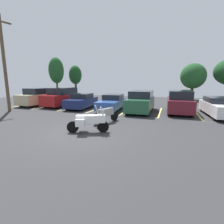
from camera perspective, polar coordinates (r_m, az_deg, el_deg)
name	(u,v)px	position (r m, az deg, el deg)	size (l,w,h in m)	color
ground	(83,133)	(8.77, -10.01, -7.32)	(44.00, 44.00, 0.10)	#2D2D30
motorcycle_touring	(89,121)	(8.56, -7.82, -3.04)	(2.06, 1.18, 1.33)	black
motorcycle_second	(106,114)	(10.47, -2.16, -0.86)	(1.02, 2.07, 1.24)	black
parking_stripes	(112,109)	(15.64, 0.02, 0.92)	(20.59, 4.94, 0.01)	#EAE066
car_champagne	(39,97)	(20.27, -23.89, 4.87)	(2.07, 4.86, 1.89)	#C1B289
car_red	(62,97)	(18.57, -17.05, 4.98)	(2.11, 4.41, 1.95)	maroon
car_navy	(82,101)	(16.59, -10.38, 3.71)	(2.02, 4.31, 1.45)	navy
car_blue	(112,102)	(15.63, 0.11, 3.39)	(2.07, 4.88, 1.40)	#2D519E
car_green	(141,101)	(14.61, 9.96, 3.62)	(1.97, 4.65, 1.81)	#235638
car_maroon	(179,102)	(15.04, 22.29, 3.34)	(2.04, 4.55, 1.87)	maroon
car_white	(220,107)	(15.02, 33.29, 1.51)	(2.26, 4.99, 1.42)	white
utility_pole	(4,63)	(17.36, -33.24, 14.08)	(0.60, 1.77, 8.09)	brown
tree_right	(56,71)	(30.02, -18.73, 13.41)	(2.47, 2.47, 6.57)	#4C3823
tree_left	(193,76)	(26.09, 26.26, 11.05)	(3.38, 3.38, 5.09)	#4C3823
tree_far_left	(75,75)	(33.20, -12.57, 12.33)	(2.40, 2.40, 5.61)	#4C3823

